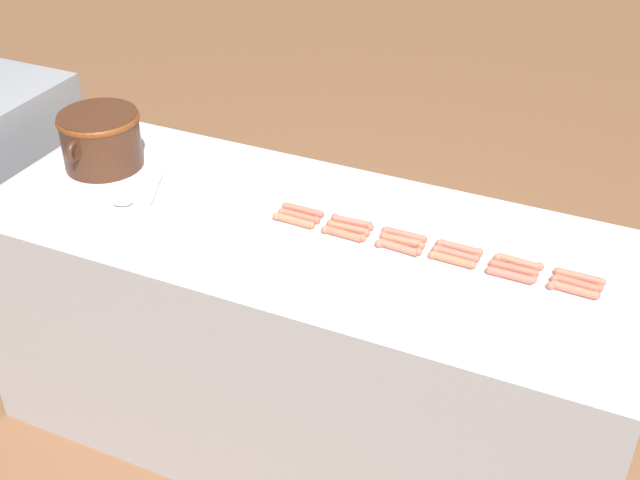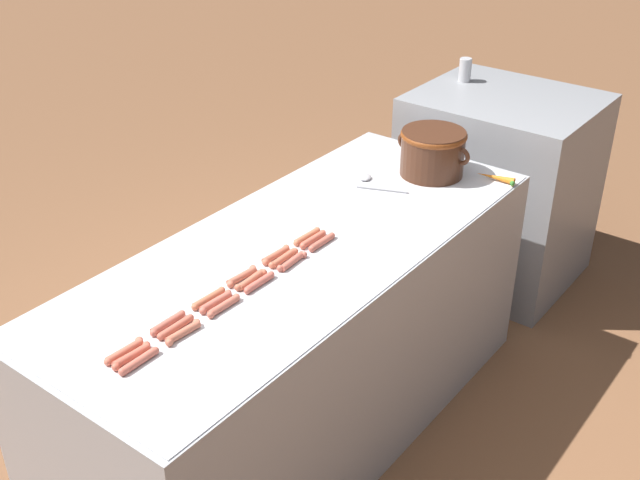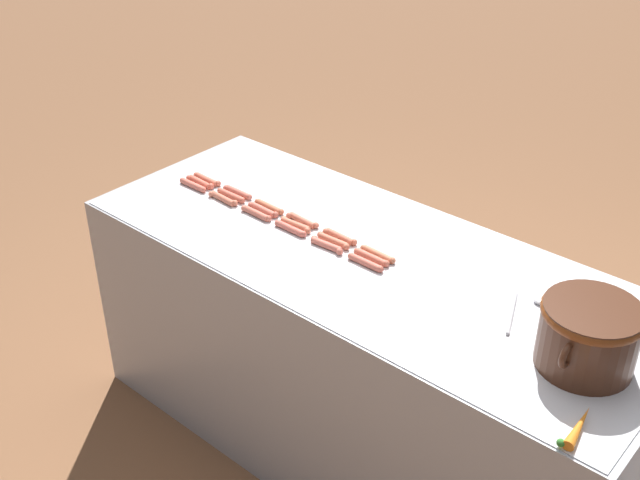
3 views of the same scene
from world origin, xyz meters
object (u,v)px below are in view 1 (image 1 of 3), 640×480
Objects in this scene: hot_dog_6 at (577,283)px; hot_dog_16 at (352,222)px; serving_spoon at (134,198)px; hot_dog_3 at (398,248)px; bean_pot at (101,137)px; hot_dog_0 at (573,290)px; hot_dog_5 at (293,221)px; hot_dog_14 at (459,248)px; hot_dog_2 at (452,260)px; hot_dog_17 at (303,210)px; hot_dog_8 at (456,254)px; hot_dog_11 at (299,216)px; hot_dog_7 at (514,268)px; hot_dog_4 at (343,234)px; hot_dog_13 at (519,262)px; hot_dog_9 at (402,241)px; hot_dog_12 at (580,277)px; carrot at (123,126)px; hot_dog_15 at (404,235)px; hot_dog_10 at (348,228)px; hot_dog_1 at (511,275)px.

hot_dog_6 is 1.00× the size of hot_dog_16.
hot_dog_16 reaches higher than serving_spoon.
bean_pot is (0.08, 1.15, 0.10)m from hot_dog_3.
hot_dog_5 is at bearing 89.89° from hot_dog_0.
bean_pot is (0.00, 1.32, 0.10)m from hot_dog_14.
hot_dog_2 is 1.00× the size of hot_dog_17.
hot_dog_8 is at bearing -94.06° from hot_dog_17.
bean_pot reaches higher than hot_dog_11.
hot_dog_7 is at bearing -91.57° from bean_pot.
hot_dog_0 is 1.00× the size of hot_dog_4.
hot_dog_5 is at bearing 95.83° from hot_dog_13.
hot_dog_9 is 1.00× the size of hot_dog_11.
hot_dog_5 is at bearing 94.65° from hot_dog_12.
hot_dog_9 is at bearing 89.78° from hot_dog_6.
hot_dog_17 is at bearing 89.98° from hot_dog_13.
hot_dog_9 is 0.82× the size of carrot.
hot_dog_15 is 0.83× the size of carrot.
hot_dog_4 is at bearing 90.15° from hot_dog_0.
carrot reaches higher than hot_dog_9.
hot_dog_15 is 0.57× the size of serving_spoon.
hot_dog_11 is (0.04, 0.17, 0.00)m from hot_dog_4.
hot_dog_16 is at bearing 78.54° from hot_dog_2.
hot_dog_8 is at bearing -83.70° from hot_dog_4.
hot_dog_5 and hot_dog_14 have the same top height.
hot_dog_14 is at bearing -0.27° from hot_dog_8.
hot_dog_9 and hot_dog_11 have the same top height.
hot_dog_5 is at bearing 100.86° from hot_dog_10.
hot_dog_14 is (0.04, -0.52, 0.00)m from hot_dog_11.
hot_dog_4 is (-0.00, 0.71, 0.00)m from hot_dog_0.
hot_dog_1 is 1.00× the size of hot_dog_7.
hot_dog_0 is at bearing -94.81° from hot_dog_17.
hot_dog_12 is (0.08, -0.71, 0.00)m from hot_dog_4.
hot_dog_11 is 0.89m from hot_dog_12.
hot_dog_8 and hot_dog_9 have the same top height.
hot_dog_1 is at bearing -93.01° from bean_pot.
carrot is at bearing 72.43° from hot_dog_4.
hot_dog_15 and hot_dog_16 have the same top height.
hot_dog_4 and hot_dog_16 have the same top height.
hot_dog_3 is 0.37m from hot_dog_17.
hot_dog_14 is (0.03, -0.17, 0.00)m from hot_dog_9.
hot_dog_3 is 1.00× the size of hot_dog_10.
hot_dog_7 is 1.00× the size of hot_dog_13.
hot_dog_12 is 0.71m from hot_dog_16.
hot_dog_6 is at bearing -99.58° from carrot.
bean_pot is (0.00, 1.68, 0.10)m from hot_dog_12.
bean_pot is at bearing 89.84° from hot_dog_16.
hot_dog_14 is at bearing 77.90° from hot_dog_7.
hot_dog_17 is at bearing 86.86° from hot_dog_7.
hot_dog_17 is (0.08, 0.71, 0.00)m from hot_dog_1.
hot_dog_17 is (0.04, 0.71, 0.00)m from hot_dog_7.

